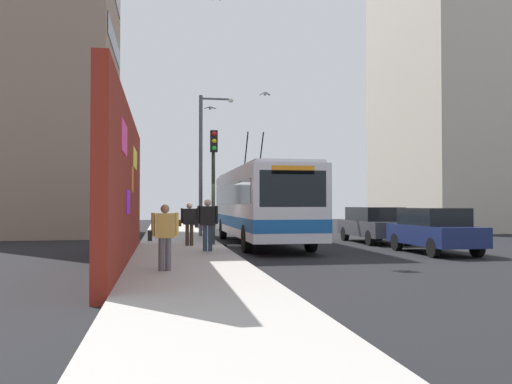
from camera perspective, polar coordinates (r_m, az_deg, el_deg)
The scene contains 15 objects.
ground_plane at distance 20.63m, azimuth -3.38°, elevation -6.05°, with size 80.00×80.00×0.00m, color black.
sidewalk_slab at distance 20.50m, azimuth -7.85°, elevation -5.86°, with size 48.00×3.20×0.15m, color #ADA8A0.
graffiti_wall at distance 15.93m, azimuth -13.57°, elevation 0.44°, with size 12.92×0.32×4.36m.
building_far_left at distance 33.17m, azimuth -22.07°, elevation 13.11°, with size 8.93×8.38×19.81m.
building_far_right at distance 39.81m, azimuth 19.76°, elevation 10.16°, with size 11.42×7.65×19.13m.
city_bus at distance 23.08m, azimuth 0.44°, elevation -1.14°, with size 11.87×2.61×4.96m.
parked_car_navy at distance 19.87m, azimuth 18.17°, elevation -3.77°, with size 4.17×1.74×1.58m.
parked_car_dark_gray at distance 24.71m, azimuth 12.34°, elevation -3.29°, with size 4.75×1.91×1.58m.
pedestrian_midblock at distance 20.66m, azimuth -7.03°, elevation -3.01°, with size 0.22×0.73×1.61m.
pedestrian_at_curb at distance 18.20m, azimuth -5.13°, elevation -2.99°, with size 0.23×0.76×1.73m.
pedestrian_near_wall at distance 12.98m, azimuth -9.59°, elevation -4.20°, with size 0.22×0.71×1.56m.
traffic_light at distance 21.10m, azimuth -4.48°, elevation 2.55°, with size 0.49×0.28×4.44m.
street_lamp at distance 26.87m, azimuth -5.44°, elevation 3.82°, with size 0.44×1.70×6.92m.
flying_pigeons at distance 22.09m, azimuth -2.51°, elevation 16.09°, with size 11.35×4.52×3.73m.
curbside_puddle at distance 22.30m, azimuth -2.31°, elevation -5.69°, with size 1.48×1.48×0.00m, color black.
Camera 1 is at (-20.43, 2.30, 1.71)m, focal length 38.11 mm.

